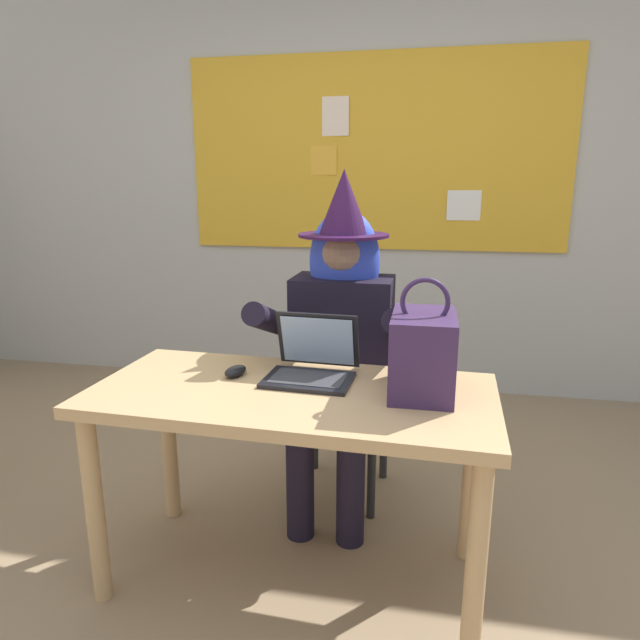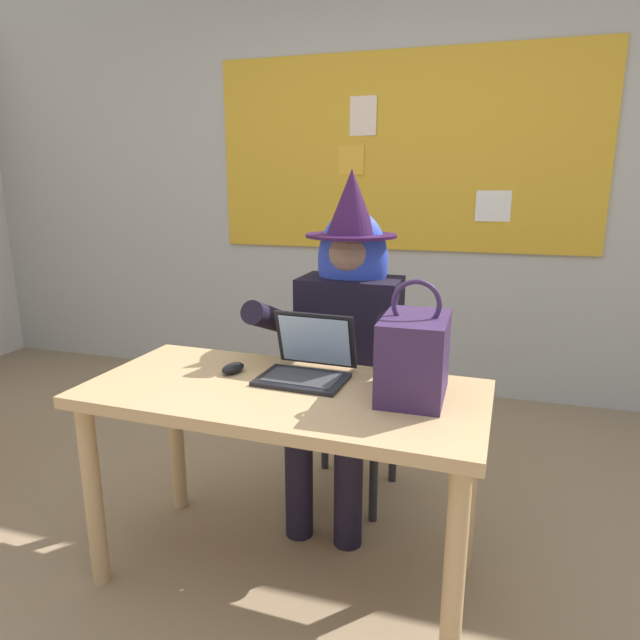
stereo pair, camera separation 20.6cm
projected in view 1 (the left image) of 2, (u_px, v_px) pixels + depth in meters
The scene contains 8 objects.
ground_plane at pixel (304, 598), 1.89m from camera, with size 24.00×24.00×0.00m, color #937A5B.
wall_back_bulletin at pixel (374, 175), 3.57m from camera, with size 6.47×2.21×2.82m.
desk_main at pixel (292, 418), 1.85m from camera, with size 1.35×0.67×0.71m.
chair_at_desk at pixel (345, 378), 2.50m from camera, with size 0.45×0.45×0.92m.
person_costumed at pixel (340, 324), 2.32m from camera, with size 0.60×0.65×1.43m.
laptop at pixel (312, 364), 1.93m from camera, with size 0.31×0.29×0.22m.
computer_mouse at pixel (235, 371), 1.95m from camera, with size 0.06×0.10×0.03m, color black.
handbag at pixel (423, 353), 1.77m from camera, with size 0.20×0.30×0.38m.
Camera 1 is at (0.36, -1.56, 1.38)m, focal length 31.17 mm.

